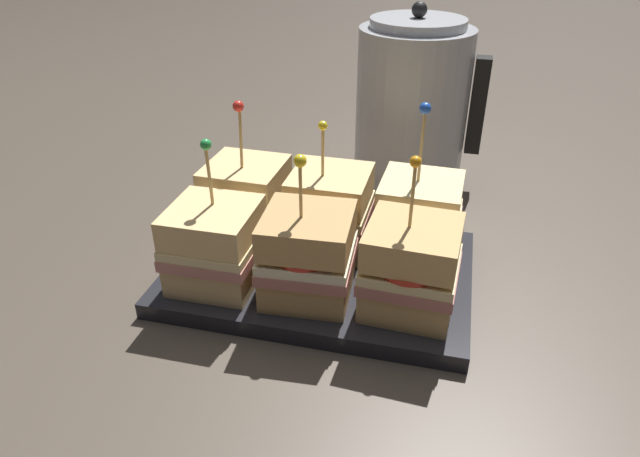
{
  "coord_description": "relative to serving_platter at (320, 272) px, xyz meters",
  "views": [
    {
      "loc": [
        0.12,
        -0.49,
        0.36
      ],
      "look_at": [
        0.0,
        0.0,
        0.06
      ],
      "focal_mm": 32.0,
      "sensor_mm": 36.0,
      "label": 1
    }
  ],
  "objects": [
    {
      "name": "sandwich_back_right",
      "position": [
        0.1,
        0.05,
        0.05
      ],
      "size": [
        0.09,
        0.09,
        0.17
      ],
      "color": "beige",
      "rests_on": "serving_platter"
    },
    {
      "name": "sandwich_front_right",
      "position": [
        0.1,
        -0.05,
        0.05
      ],
      "size": [
        0.09,
        0.09,
        0.16
      ],
      "color": "tan",
      "rests_on": "serving_platter"
    },
    {
      "name": "sandwich_back_left",
      "position": [
        -0.1,
        0.05,
        0.05
      ],
      "size": [
        0.09,
        0.09,
        0.16
      ],
      "color": "#DBB77A",
      "rests_on": "serving_platter"
    },
    {
      "name": "sandwich_front_center",
      "position": [
        0.0,
        -0.05,
        0.05
      ],
      "size": [
        0.09,
        0.09,
        0.15
      ],
      "color": "tan",
      "rests_on": "serving_platter"
    },
    {
      "name": "kettle_steel",
      "position": [
        0.06,
        0.28,
        0.1
      ],
      "size": [
        0.17,
        0.15,
        0.25
      ],
      "color": "#B7BABF",
      "rests_on": "ground_plane"
    },
    {
      "name": "sandwich_back_center",
      "position": [
        -0.0,
        0.05,
        0.05
      ],
      "size": [
        0.09,
        0.09,
        0.15
      ],
      "color": "#DBB77A",
      "rests_on": "serving_platter"
    },
    {
      "name": "ground_plane",
      "position": [
        0.0,
        0.0,
        -0.01
      ],
      "size": [
        6.0,
        6.0,
        0.0
      ],
      "primitive_type": "plane",
      "color": "#4C4238"
    },
    {
      "name": "serving_platter",
      "position": [
        0.0,
        0.0,
        0.0
      ],
      "size": [
        0.32,
        0.22,
        0.02
      ],
      "color": "#232328",
      "rests_on": "ground_plane"
    },
    {
      "name": "sandwich_front_left",
      "position": [
        -0.1,
        -0.05,
        0.05
      ],
      "size": [
        0.09,
        0.09,
        0.15
      ],
      "color": "#DBB77A",
      "rests_on": "serving_platter"
    }
  ]
}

